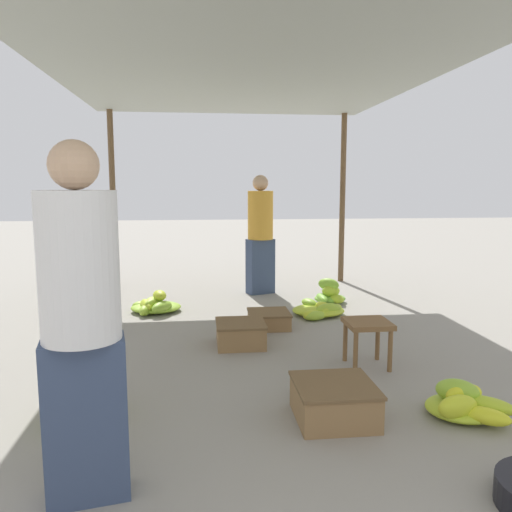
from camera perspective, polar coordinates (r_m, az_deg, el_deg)
canopy_post_back_left at (r=7.27m, az=-16.03°, el=6.20°), size 0.08×0.08×2.45m
canopy_post_back_right at (r=7.47m, az=9.85°, el=6.43°), size 0.08×0.08×2.45m
canopy_tarp at (r=4.49m, az=-0.63°, el=21.60°), size 3.69×6.06×0.04m
vendor_foreground at (r=2.32m, az=-19.33°, el=-6.89°), size 0.40×0.40×1.60m
stool at (r=4.04m, az=12.63°, el=-8.20°), size 0.34×0.34×0.37m
banana_pile_left_0 at (r=5.76m, az=-11.56°, el=-5.57°), size 0.58×0.59×0.25m
banana_pile_left_1 at (r=3.34m, az=-19.59°, el=-15.35°), size 0.47×0.45×0.33m
banana_pile_right_0 at (r=5.55m, az=7.29°, el=-6.15°), size 0.58×0.59×0.15m
banana_pile_right_1 at (r=3.43m, az=22.86°, el=-15.37°), size 0.51×0.51×0.22m
banana_pile_right_2 at (r=6.15m, az=8.42°, el=-4.42°), size 0.38×0.40×0.30m
crate_near at (r=4.50m, az=-1.77°, el=-8.86°), size 0.44×0.44×0.21m
crate_mid at (r=3.19m, az=8.92°, el=-16.07°), size 0.48×0.48×0.23m
crate_far at (r=5.06m, az=1.48°, el=-7.24°), size 0.41×0.41×0.16m
shopper_walking_mid at (r=6.53m, az=0.51°, el=2.68°), size 0.43×0.43×1.55m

